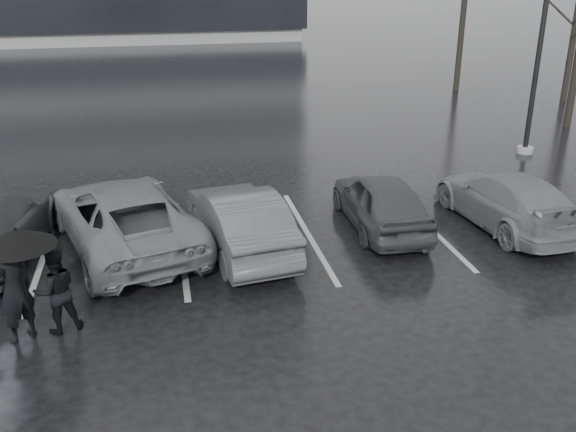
# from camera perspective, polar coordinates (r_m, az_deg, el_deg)

# --- Properties ---
(ground) EXTENTS (160.00, 160.00, 0.00)m
(ground) POSITION_cam_1_polar(r_m,az_deg,el_deg) (11.95, 1.77, -6.61)
(ground) COLOR black
(ground) RESTS_ON ground
(car_main) EXTENTS (1.56, 3.73, 1.26)m
(car_main) POSITION_cam_1_polar(r_m,az_deg,el_deg) (14.53, 8.27, 1.31)
(car_main) COLOR black
(car_main) RESTS_ON ground
(car_west_a) EXTENTS (1.98, 4.21, 1.33)m
(car_west_a) POSITION_cam_1_polar(r_m,az_deg,el_deg) (13.31, -4.30, -0.35)
(car_west_a) COLOR #302F32
(car_west_a) RESTS_ON ground
(car_west_b) EXTENTS (3.66, 5.55, 1.42)m
(car_west_b) POSITION_cam_1_polar(r_m,az_deg,el_deg) (13.79, -14.32, 0.01)
(car_west_b) COLOR #4D4C4F
(car_west_b) RESTS_ON ground
(car_east) EXTENTS (2.07, 4.38, 1.23)m
(car_east) POSITION_cam_1_polar(r_m,az_deg,el_deg) (15.34, 18.89, 1.39)
(car_east) COLOR #4D4C4F
(car_east) RESTS_ON ground
(pedestrian_left) EXTENTS (0.75, 0.74, 1.75)m
(pedestrian_left) POSITION_cam_1_polar(r_m,az_deg,el_deg) (11.00, -23.15, -6.10)
(pedestrian_left) COLOR black
(pedestrian_left) RESTS_ON ground
(pedestrian_right) EXTENTS (0.85, 0.75, 1.46)m
(pedestrian_right) POSITION_cam_1_polar(r_m,az_deg,el_deg) (11.07, -19.91, -6.28)
(pedestrian_right) COLOR black
(pedestrian_right) RESTS_ON ground
(umbrella) EXTENTS (1.16, 1.16, 1.96)m
(umbrella) POSITION_cam_1_polar(r_m,az_deg,el_deg) (10.56, -22.98, -1.79)
(umbrella) COLOR black
(umbrella) RESTS_ON ground
(lamp_post) EXTENTS (0.49, 0.49, 9.00)m
(lamp_post) POSITION_cam_1_polar(r_m,az_deg,el_deg) (20.75, 21.83, 16.21)
(lamp_post) COLOR gray
(lamp_post) RESTS_ON ground
(stall_stripes) EXTENTS (19.72, 5.00, 0.00)m
(stall_stripes) POSITION_cam_1_polar(r_m,az_deg,el_deg) (14.02, -3.78, -2.08)
(stall_stripes) COLOR #99999C
(stall_stripes) RESTS_ON ground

